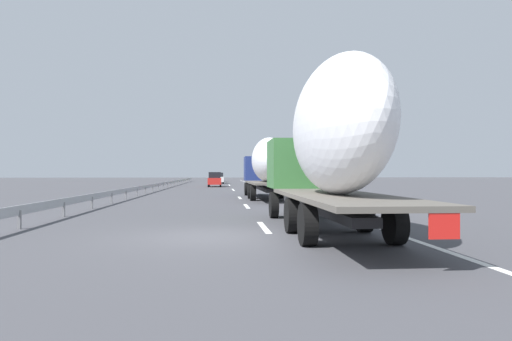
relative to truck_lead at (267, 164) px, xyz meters
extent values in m
plane|color=#424247|center=(21.63, 3.60, -2.38)|extent=(260.00, 260.00, 0.00)
cube|color=white|center=(-16.37, 1.80, -2.38)|extent=(3.20, 0.20, 0.01)
cube|color=white|center=(-6.92, 1.80, -2.38)|extent=(3.20, 0.20, 0.01)
cube|color=white|center=(1.36, 1.80, -2.38)|extent=(3.20, 0.20, 0.01)
cube|color=white|center=(15.69, 1.80, -2.38)|extent=(3.20, 0.20, 0.01)
cube|color=white|center=(18.44, 1.80, -2.38)|extent=(3.20, 0.20, 0.01)
cube|color=white|center=(33.44, 1.80, -2.38)|extent=(3.20, 0.20, 0.01)
cube|color=white|center=(37.46, 1.80, -2.38)|extent=(3.20, 0.20, 0.01)
cube|color=white|center=(26.63, -1.90, -2.38)|extent=(110.00, 0.20, 0.01)
cube|color=navy|center=(4.95, 0.00, -0.23)|extent=(2.40, 2.50, 1.90)
cube|color=black|center=(6.05, 0.00, 0.27)|extent=(0.08, 2.12, 0.80)
cube|color=#262628|center=(2.04, 0.00, -1.71)|extent=(10.69, 0.70, 0.24)
cube|color=#59544C|center=(-0.86, 0.00, -1.24)|extent=(9.22, 2.50, 0.12)
ellipsoid|color=white|center=(-1.29, 0.00, 0.28)|extent=(7.26, 2.20, 2.93)
cube|color=red|center=(-5.44, -0.69, -1.48)|extent=(0.04, 0.56, 0.56)
cylinder|color=black|center=(4.95, 1.10, -1.86)|extent=(1.04, 0.30, 1.04)
cylinder|color=black|center=(4.95, -1.10, -1.86)|extent=(1.04, 0.30, 1.04)
cylinder|color=black|center=(0.34, 1.10, -1.86)|extent=(1.04, 0.35, 1.04)
cylinder|color=black|center=(0.34, -1.10, -1.86)|extent=(1.04, 0.35, 1.04)
cylinder|color=black|center=(-2.06, 1.10, -1.86)|extent=(1.04, 0.35, 1.04)
cylinder|color=black|center=(-2.06, -1.10, -1.86)|extent=(1.04, 0.35, 1.04)
cube|color=#387038|center=(-13.31, 0.00, -0.23)|extent=(2.40, 2.50, 1.90)
cube|color=black|center=(-12.21, 0.00, 0.27)|extent=(0.08, 2.12, 0.80)
cube|color=#262628|center=(-16.17, 0.00, -1.71)|extent=(10.51, 0.70, 0.24)
cube|color=#59544C|center=(-19.02, 0.00, -1.24)|extent=(9.02, 2.50, 0.12)
ellipsoid|color=white|center=(-18.86, 0.00, 0.69)|extent=(7.09, 2.20, 3.75)
cube|color=red|center=(-23.50, -0.69, -1.48)|extent=(0.04, 0.56, 0.56)
cylinder|color=black|center=(-13.31, 1.10, -1.86)|extent=(1.04, 0.30, 1.04)
cylinder|color=black|center=(-13.31, -1.10, -1.86)|extent=(1.04, 0.30, 1.04)
cylinder|color=black|center=(-17.82, 1.10, -1.86)|extent=(1.04, 0.35, 1.04)
cylinder|color=black|center=(-17.82, -1.10, -1.86)|extent=(1.04, 0.35, 1.04)
cylinder|color=black|center=(-20.22, 1.10, -1.86)|extent=(1.04, 0.35, 1.04)
cylinder|color=black|center=(-20.22, -1.10, -1.86)|extent=(1.04, 0.35, 1.04)
cube|color=white|center=(44.99, 3.44, -1.64)|extent=(4.34, 1.80, 0.84)
cube|color=black|center=(44.66, 3.44, -0.87)|extent=(2.39, 1.58, 0.72)
cylinder|color=black|center=(46.34, 4.24, -2.06)|extent=(0.64, 0.22, 0.64)
cylinder|color=black|center=(46.34, 2.64, -2.06)|extent=(0.64, 0.22, 0.64)
cylinder|color=black|center=(43.64, 4.24, -2.06)|extent=(0.64, 0.22, 0.64)
cylinder|color=black|center=(43.64, 2.64, -2.06)|extent=(0.64, 0.22, 0.64)
cube|color=gold|center=(71.21, 3.70, -1.64)|extent=(4.25, 1.79, 0.84)
cube|color=black|center=(70.89, 3.70, -0.83)|extent=(2.33, 1.57, 0.80)
cylinder|color=black|center=(72.52, 4.50, -2.06)|extent=(0.64, 0.22, 0.64)
cylinder|color=black|center=(72.52, 2.91, -2.06)|extent=(0.64, 0.22, 0.64)
cylinder|color=black|center=(69.89, 4.50, -2.06)|extent=(0.64, 0.22, 0.64)
cylinder|color=black|center=(69.89, 2.91, -2.06)|extent=(0.64, 0.22, 0.64)
cube|color=red|center=(28.16, 3.89, -1.64)|extent=(4.30, 1.71, 0.84)
cube|color=black|center=(27.84, 3.89, -0.85)|extent=(2.36, 1.50, 0.76)
cylinder|color=black|center=(29.49, 4.64, -2.06)|extent=(0.64, 0.22, 0.64)
cylinder|color=black|center=(29.49, 3.13, -2.06)|extent=(0.64, 0.22, 0.64)
cylinder|color=black|center=(26.83, 4.64, -2.06)|extent=(0.64, 0.22, 0.64)
cylinder|color=black|center=(26.83, 3.13, -2.06)|extent=(0.64, 0.22, 0.64)
cube|color=#ADB2B7|center=(57.68, 3.36, -1.64)|extent=(4.27, 1.81, 0.84)
cube|color=black|center=(57.36, 3.36, -0.89)|extent=(2.35, 1.59, 0.67)
cylinder|color=black|center=(59.01, 4.17, -2.06)|extent=(0.64, 0.22, 0.64)
cylinder|color=black|center=(59.01, 2.56, -2.06)|extent=(0.64, 0.22, 0.64)
cylinder|color=black|center=(56.36, 4.17, -2.06)|extent=(0.64, 0.22, 0.64)
cylinder|color=black|center=(56.36, 2.56, -2.06)|extent=(0.64, 0.22, 0.64)
cylinder|color=gray|center=(22.26, -3.10, -1.08)|extent=(0.10, 0.10, 2.61)
cube|color=#2D569E|center=(22.26, -3.10, 0.58)|extent=(0.06, 0.90, 0.70)
cylinder|color=#472D19|center=(40.98, -6.67, -1.64)|extent=(0.39, 0.39, 1.49)
cone|color=#286B2D|center=(40.98, -6.67, 1.40)|extent=(2.55, 2.55, 4.59)
cylinder|color=#472D19|center=(31.94, -9.54, -1.43)|extent=(0.33, 0.33, 1.92)
cone|color=#1E5B23|center=(31.94, -9.54, 2.37)|extent=(2.42, 2.42, 5.68)
cylinder|color=#472D19|center=(53.90, -8.67, -1.57)|extent=(0.36, 0.36, 1.64)
cone|color=#286B2D|center=(53.90, -8.67, 1.48)|extent=(3.77, 3.77, 4.46)
cylinder|color=#472D19|center=(39.25, -9.88, -1.54)|extent=(0.38, 0.38, 1.69)
cone|color=#1E5B23|center=(39.25, -9.88, 1.81)|extent=(3.35, 3.35, 5.01)
cube|color=#9EA0A5|center=(24.63, 9.60, -1.78)|extent=(94.00, 0.06, 0.32)
cube|color=slate|center=(-16.24, 9.60, -2.08)|extent=(0.10, 0.10, 0.60)
cube|color=slate|center=(-12.15, 9.60, -2.08)|extent=(0.10, 0.10, 0.60)
cube|color=slate|center=(-8.06, 9.60, -2.08)|extent=(0.10, 0.10, 0.60)
cube|color=slate|center=(-3.98, 9.60, -2.08)|extent=(0.10, 0.10, 0.60)
cube|color=slate|center=(0.11, 9.60, -2.08)|extent=(0.10, 0.10, 0.60)
cube|color=slate|center=(4.20, 9.60, -2.08)|extent=(0.10, 0.10, 0.60)
cube|color=slate|center=(8.29, 9.60, -2.08)|extent=(0.10, 0.10, 0.60)
cube|color=slate|center=(12.37, 9.60, -2.08)|extent=(0.10, 0.10, 0.60)
cube|color=slate|center=(16.46, 9.60, -2.08)|extent=(0.10, 0.10, 0.60)
cube|color=slate|center=(20.55, 9.60, -2.08)|extent=(0.10, 0.10, 0.60)
cube|color=slate|center=(24.63, 9.60, -2.08)|extent=(0.10, 0.10, 0.60)
cube|color=slate|center=(28.72, 9.60, -2.08)|extent=(0.10, 0.10, 0.60)
cube|color=slate|center=(32.81, 9.60, -2.08)|extent=(0.10, 0.10, 0.60)
cube|color=slate|center=(36.89, 9.60, -2.08)|extent=(0.10, 0.10, 0.60)
cube|color=slate|center=(40.98, 9.60, -2.08)|extent=(0.10, 0.10, 0.60)
cube|color=slate|center=(45.07, 9.60, -2.08)|extent=(0.10, 0.10, 0.60)
cube|color=slate|center=(49.15, 9.60, -2.08)|extent=(0.10, 0.10, 0.60)
cube|color=slate|center=(53.24, 9.60, -2.08)|extent=(0.10, 0.10, 0.60)
cube|color=slate|center=(57.33, 9.60, -2.08)|extent=(0.10, 0.10, 0.60)
cube|color=slate|center=(61.42, 9.60, -2.08)|extent=(0.10, 0.10, 0.60)
cube|color=slate|center=(65.50, 9.60, -2.08)|extent=(0.10, 0.10, 0.60)
cube|color=slate|center=(69.59, 9.60, -2.08)|extent=(0.10, 0.10, 0.60)
camera|label=1|loc=(-31.15, 3.25, -0.60)|focal=31.73mm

